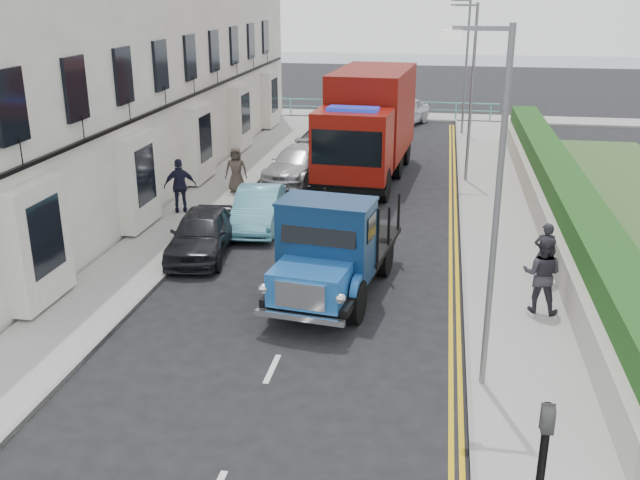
# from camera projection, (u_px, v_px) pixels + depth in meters

# --- Properties ---
(ground) EXTENTS (120.00, 120.00, 0.00)m
(ground) POSITION_uv_depth(u_px,v_px,m) (292.00, 327.00, 16.79)
(ground) COLOR black
(ground) RESTS_ON ground
(pavement_west) EXTENTS (2.40, 38.00, 0.12)m
(pavement_west) POSITION_uv_depth(u_px,v_px,m) (203.00, 205.00, 25.96)
(pavement_west) COLOR gray
(pavement_west) RESTS_ON ground
(pavement_east) EXTENTS (2.60, 38.00, 0.12)m
(pavement_east) POSITION_uv_depth(u_px,v_px,m) (498.00, 220.00, 24.28)
(pavement_east) COLOR gray
(pavement_east) RESTS_ON ground
(promenade) EXTENTS (30.00, 2.50, 0.12)m
(promenade) POSITION_uv_depth(u_px,v_px,m) (389.00, 116.00, 43.69)
(promenade) COLOR gray
(promenade) RESTS_ON ground
(sea_plane) EXTENTS (120.00, 120.00, 0.00)m
(sea_plane) POSITION_uv_depth(u_px,v_px,m) (413.00, 65.00, 72.49)
(sea_plane) COLOR slate
(sea_plane) RESTS_ON ground
(garden_east) EXTENTS (1.45, 28.00, 1.75)m
(garden_east) POSITION_uv_depth(u_px,v_px,m) (559.00, 199.00, 23.69)
(garden_east) COLOR #B2AD9E
(garden_east) RESTS_ON ground
(seafront_railing) EXTENTS (13.00, 0.08, 1.11)m
(seafront_railing) POSITION_uv_depth(u_px,v_px,m) (388.00, 110.00, 42.77)
(seafront_railing) COLOR #59B2A5
(seafront_railing) RESTS_ON ground
(lamp_near) EXTENTS (1.23, 0.18, 7.00)m
(lamp_near) POSITION_uv_depth(u_px,v_px,m) (491.00, 195.00, 12.93)
(lamp_near) COLOR slate
(lamp_near) RESTS_ON ground
(lamp_mid) EXTENTS (1.23, 0.18, 7.00)m
(lamp_mid) POSITION_uv_depth(u_px,v_px,m) (469.00, 83.00, 27.78)
(lamp_mid) COLOR slate
(lamp_mid) RESTS_ON ground
(lamp_far) EXTENTS (1.23, 0.18, 7.00)m
(lamp_far) POSITION_uv_depth(u_px,v_px,m) (464.00, 59.00, 37.06)
(lamp_far) COLOR slate
(lamp_far) RESTS_ON ground
(traffic_signal) EXTENTS (0.16, 0.20, 3.10)m
(traffic_signal) POSITION_uv_depth(u_px,v_px,m) (540.00, 480.00, 8.40)
(traffic_signal) COLOR black
(traffic_signal) RESTS_ON ground
(bedford_lorry) EXTENTS (2.93, 5.89, 2.68)m
(bedford_lorry) POSITION_uv_depth(u_px,v_px,m) (329.00, 256.00, 17.73)
(bedford_lorry) COLOR black
(bedford_lorry) RESTS_ON ground
(red_lorry) EXTENTS (3.39, 8.51, 4.37)m
(red_lorry) POSITION_uv_depth(u_px,v_px,m) (368.00, 122.00, 29.10)
(red_lorry) COLOR black
(red_lorry) RESTS_ON ground
(parked_car_front) EXTENTS (2.04, 4.19, 1.38)m
(parked_car_front) POSITION_uv_depth(u_px,v_px,m) (202.00, 233.00, 21.06)
(parked_car_front) COLOR black
(parked_car_front) RESTS_ON ground
(parked_car_mid) EXTENTS (1.77, 4.11, 1.31)m
(parked_car_mid) POSITION_uv_depth(u_px,v_px,m) (258.00, 208.00, 23.48)
(parked_car_mid) COLOR #63BCD5
(parked_car_mid) RESTS_ON ground
(parked_car_rear) EXTENTS (2.45, 4.76, 1.32)m
(parked_car_rear) POSITION_uv_depth(u_px,v_px,m) (297.00, 164.00, 29.41)
(parked_car_rear) COLOR silver
(parked_car_rear) RESTS_ON ground
(seafront_car_left) EXTENTS (3.61, 5.79, 1.49)m
(seafront_car_left) POSITION_uv_depth(u_px,v_px,m) (371.00, 122.00, 37.96)
(seafront_car_left) COLOR black
(seafront_car_left) RESTS_ON ground
(seafront_car_right) EXTENTS (3.36, 4.94, 1.56)m
(seafront_car_right) POSITION_uv_depth(u_px,v_px,m) (402.00, 112.00, 40.81)
(seafront_car_right) COLOR silver
(seafront_car_right) RESTS_ON ground
(pedestrian_east_near) EXTENTS (0.60, 0.40, 1.64)m
(pedestrian_east_near) POSITION_uv_depth(u_px,v_px,m) (545.00, 252.00, 18.80)
(pedestrian_east_near) COLOR black
(pedestrian_east_near) RESTS_ON pavement_east
(pedestrian_east_far) EXTENTS (1.09, 0.95, 1.92)m
(pedestrian_east_far) POSITION_uv_depth(u_px,v_px,m) (542.00, 274.00, 17.02)
(pedestrian_east_far) COLOR #302B35
(pedestrian_east_far) RESTS_ON pavement_east
(pedestrian_west_near) EXTENTS (1.20, 0.85, 1.89)m
(pedestrian_west_near) POSITION_uv_depth(u_px,v_px,m) (180.00, 186.00, 24.61)
(pedestrian_west_near) COLOR black
(pedestrian_west_near) RESTS_ON pavement_west
(pedestrian_west_far) EXTENTS (0.92, 0.67, 1.73)m
(pedestrian_west_far) POSITION_uv_depth(u_px,v_px,m) (236.00, 170.00, 27.08)
(pedestrian_west_far) COLOR #443A31
(pedestrian_west_far) RESTS_ON pavement_west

